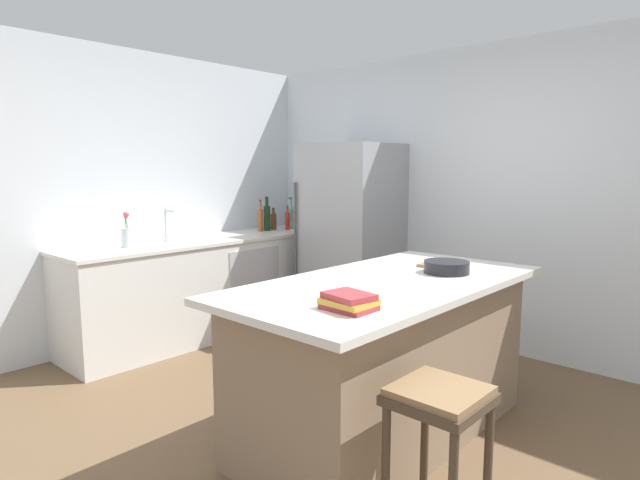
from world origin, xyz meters
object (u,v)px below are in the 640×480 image
object	(u,v)px
hot_sauce_bottle	(287,221)
cookbook_stack	(349,302)
vinegar_bottle	(261,219)
mixing_bowl	(447,267)
sink_faucet	(167,225)
cutting_board	(443,266)
kitchen_island	(386,357)
flower_vase	(127,236)
bar_stool	(439,418)
wine_bottle	(267,217)
soda_bottle	(295,214)
syrup_bottle	(274,221)
refrigerator	(350,238)
gin_bottle	(291,217)

from	to	relation	value
hot_sauce_bottle	cookbook_stack	size ratio (longest dim) A/B	1.07
vinegar_bottle	mixing_bowl	bearing A→B (deg)	-16.02
sink_faucet	cutting_board	world-z (taller)	sink_faucet
kitchen_island	flower_vase	bearing A→B (deg)	-172.12
bar_stool	cookbook_stack	xyz separation A→B (m)	(-0.47, -0.00, 0.40)
wine_bottle	cookbook_stack	size ratio (longest dim) A/B	1.49
soda_bottle	mixing_bowl	xyz separation A→B (m)	(2.54, -1.22, -0.10)
vinegar_bottle	cutting_board	bearing A→B (deg)	-13.49
vinegar_bottle	mixing_bowl	size ratio (longest dim) A/B	1.19
syrup_bottle	cutting_board	world-z (taller)	syrup_bottle
soda_bottle	mixing_bowl	size ratio (longest dim) A/B	1.44
bar_stool	mixing_bowl	world-z (taller)	mixing_bowl
vinegar_bottle	refrigerator	bearing A→B (deg)	19.13
gin_bottle	cutting_board	xyz separation A→B (m)	(2.41, -0.98, -0.10)
soda_bottle	cutting_board	xyz separation A→B (m)	(2.43, -1.08, -0.12)
vinegar_bottle	soda_bottle	bearing A→B (deg)	87.71
hot_sauce_bottle	cutting_board	world-z (taller)	hot_sauce_bottle
kitchen_island	refrigerator	bearing A→B (deg)	134.87
gin_bottle	cutting_board	world-z (taller)	gin_bottle
gin_bottle	cutting_board	bearing A→B (deg)	-22.18
sink_faucet	cutting_board	size ratio (longest dim) A/B	1.05
flower_vase	cutting_board	bearing A→B (deg)	20.43
flower_vase	wine_bottle	world-z (taller)	wine_bottle
bar_stool	cutting_board	bearing A→B (deg)	119.17
refrigerator	flower_vase	world-z (taller)	refrigerator
wine_bottle	cutting_board	xyz separation A→B (m)	(2.45, -0.68, -0.12)
hot_sauce_bottle	wine_bottle	size ratio (longest dim) A/B	0.72
hot_sauce_bottle	sink_faucet	bearing A→B (deg)	-94.04
sink_faucet	syrup_bottle	distance (m)	1.30
syrup_bottle	cookbook_stack	distance (m)	3.34
mixing_bowl	sink_faucet	bearing A→B (deg)	-172.03
wine_bottle	vinegar_bottle	distance (m)	0.09
syrup_bottle	mixing_bowl	bearing A→B (deg)	-19.95
kitchen_island	refrigerator	distance (m)	2.14
kitchen_island	cutting_board	xyz separation A→B (m)	(0.03, 0.57, 0.47)
sink_faucet	hot_sauce_bottle	distance (m)	1.40
flower_vase	cookbook_stack	bearing A→B (deg)	-6.61
bar_stool	soda_bottle	distance (m)	3.88
cookbook_stack	cutting_board	bearing A→B (deg)	99.42
refrigerator	cutting_board	bearing A→B (deg)	-31.13
flower_vase	wine_bottle	xyz separation A→B (m)	(-0.03, 1.58, 0.05)
bar_stool	vinegar_bottle	bearing A→B (deg)	150.15
flower_vase	gin_bottle	distance (m)	1.88
kitchen_island	mixing_bowl	xyz separation A→B (m)	(0.14, 0.42, 0.50)
cookbook_stack	vinegar_bottle	bearing A→B (deg)	145.92
vinegar_bottle	cookbook_stack	bearing A→B (deg)	-34.08
sink_faucet	vinegar_bottle	world-z (taller)	vinegar_bottle
sink_faucet	gin_bottle	world-z (taller)	gin_bottle
soda_bottle	gin_bottle	distance (m)	0.10
flower_vase	hot_sauce_bottle	xyz separation A→B (m)	(0.06, 1.79, 0.00)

